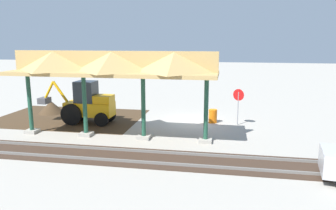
# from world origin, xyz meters

# --- Properties ---
(ground_plane) EXTENTS (120.00, 120.00, 0.00)m
(ground_plane) POSITION_xyz_m (0.00, 0.00, 0.00)
(ground_plane) COLOR #9E998E
(dirt_work_zone) EXTENTS (10.12, 7.00, 0.01)m
(dirt_work_zone) POSITION_xyz_m (8.72, 0.25, 0.00)
(dirt_work_zone) COLOR #42301E
(dirt_work_zone) RESTS_ON ground
(platform_canopy) EXTENTS (11.57, 3.20, 4.90)m
(platform_canopy) POSITION_xyz_m (3.96, 4.25, 4.15)
(platform_canopy) COLOR #9E998E
(platform_canopy) RESTS_ON ground
(rail_tracks) EXTENTS (60.00, 2.58, 0.15)m
(rail_tracks) POSITION_xyz_m (0.00, 7.21, 0.03)
(rail_tracks) COLOR slate
(rail_tracks) RESTS_ON ground
(stop_sign) EXTENTS (0.68, 0.40, 2.37)m
(stop_sign) POSITION_xyz_m (-3.04, 0.15, 1.71)
(stop_sign) COLOR gray
(stop_sign) RESTS_ON ground
(backhoe) EXTENTS (5.19, 1.75, 2.82)m
(backhoe) POSITION_xyz_m (6.81, 1.41, 1.27)
(backhoe) COLOR orange
(backhoe) RESTS_ON ground
(dirt_mound) EXTENTS (3.83, 3.83, 1.90)m
(dirt_mound) POSITION_xyz_m (10.79, -0.90, 0.00)
(dirt_mound) COLOR #42301E
(dirt_mound) RESTS_ON ground
(traffic_barrel) EXTENTS (0.56, 0.56, 0.90)m
(traffic_barrel) POSITION_xyz_m (-1.42, -0.16, 0.45)
(traffic_barrel) COLOR orange
(traffic_barrel) RESTS_ON ground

